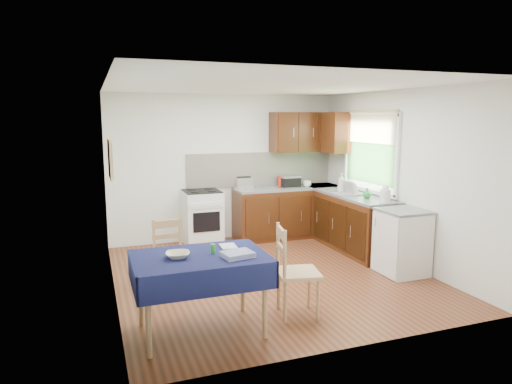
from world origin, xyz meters
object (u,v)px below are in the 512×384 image
object	(u,v)px
chair_far	(165,250)
toaster	(244,183)
sandwich_press	(289,181)
dish_rack	(349,193)
kettle	(385,195)
chair_near	(294,268)
dining_table	(200,266)

from	to	relation	value
chair_far	toaster	bearing A→B (deg)	-137.51
toaster	sandwich_press	size ratio (longest dim) A/B	0.87
chair_far	toaster	xyz separation A→B (m)	(1.61, 1.75, 0.53)
dish_rack	kettle	distance (m)	0.83
chair_near	toaster	world-z (taller)	toaster
toaster	kettle	bearing A→B (deg)	-45.27
chair_far	sandwich_press	bearing A→B (deg)	-149.08
chair_far	dining_table	bearing A→B (deg)	90.61
dining_table	toaster	xyz separation A→B (m)	(1.49, 3.11, 0.33)
chair_far	dish_rack	world-z (taller)	dish_rack
dish_rack	dining_table	bearing A→B (deg)	-121.17
dish_rack	chair_far	bearing A→B (deg)	-143.87
chair_near	sandwich_press	bearing A→B (deg)	-11.96
sandwich_press	dish_rack	size ratio (longest dim) A/B	0.71
chair_near	toaster	size ratio (longest dim) A/B	3.40
dish_rack	kettle	xyz separation A→B (m)	(0.09, -0.82, 0.09)
dining_table	kettle	size ratio (longest dim) A/B	5.01
chair_far	kettle	size ratio (longest dim) A/B	3.49
chair_far	sandwich_press	xyz separation A→B (m)	(2.48, 1.78, 0.52)
chair_near	sandwich_press	world-z (taller)	sandwich_press
toaster	kettle	size ratio (longest dim) A/B	1.12
toaster	dish_rack	bearing A→B (deg)	-31.07
chair_near	dining_table	bearing A→B (deg)	104.19
chair_near	sandwich_press	xyz separation A→B (m)	(1.33, 3.10, 0.48)
chair_near	kettle	bearing A→B (deg)	-48.07
dining_table	chair_far	world-z (taller)	chair_far
toaster	dining_table	bearing A→B (deg)	-108.78
chair_far	toaster	size ratio (longest dim) A/B	3.11
sandwich_press	dining_table	bearing A→B (deg)	-126.82
dining_table	chair_far	distance (m)	1.39
chair_near	dish_rack	distance (m)	2.75
dining_table	chair_near	distance (m)	1.03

